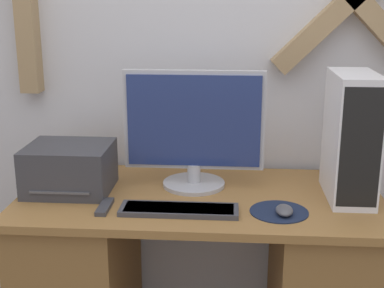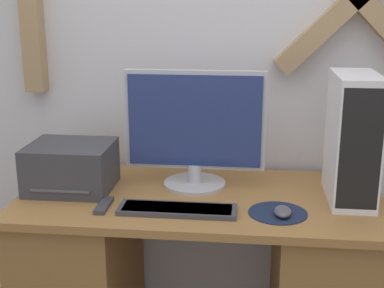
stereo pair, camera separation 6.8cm
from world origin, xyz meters
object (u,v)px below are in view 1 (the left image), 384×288
object	(u,v)px
keyboard	(179,210)
computer_tower	(351,137)
remote_control	(105,207)
printer	(70,168)
mouse	(284,210)
monitor	(194,128)

from	to	relation	value
keyboard	computer_tower	xyz separation A→B (m)	(0.62, 0.20, 0.22)
keyboard	remote_control	size ratio (longest dim) A/B	2.90
computer_tower	remote_control	distance (m)	0.93
keyboard	printer	xyz separation A→B (m)	(-0.44, 0.19, 0.08)
mouse	printer	world-z (taller)	printer
monitor	printer	world-z (taller)	monitor
monitor	remote_control	bearing A→B (deg)	-138.46
mouse	remote_control	size ratio (longest dim) A/B	0.65
keyboard	remote_control	xyz separation A→B (m)	(-0.27, 0.01, -0.00)
monitor	computer_tower	distance (m)	0.59
monitor	computer_tower	bearing A→B (deg)	-7.80
computer_tower	printer	distance (m)	1.07
printer	remote_control	size ratio (longest dim) A/B	2.22
keyboard	mouse	distance (m)	0.37
computer_tower	printer	xyz separation A→B (m)	(-1.06, -0.01, -0.14)
printer	remote_control	distance (m)	0.26
computer_tower	printer	size ratio (longest dim) A/B	1.47
monitor	keyboard	size ratio (longest dim) A/B	1.31
computer_tower	keyboard	bearing A→B (deg)	-162.32
monitor	remote_control	world-z (taller)	monitor
mouse	computer_tower	xyz separation A→B (m)	(0.25, 0.20, 0.22)
keyboard	mouse	size ratio (longest dim) A/B	4.45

